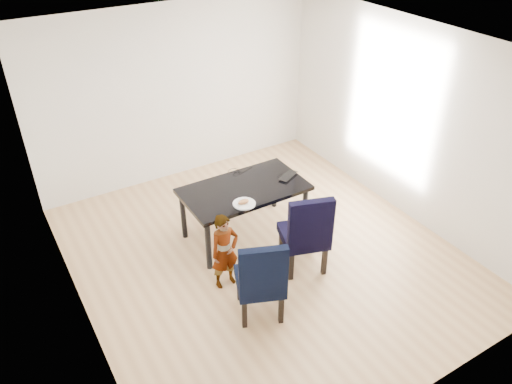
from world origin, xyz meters
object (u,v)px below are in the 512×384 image
chair_right (304,229)px  laptop (285,175)px  child (225,251)px  plate (244,204)px  dining_table (244,212)px  chair_left (260,275)px

chair_right → laptop: (0.32, 0.89, 0.21)m
child → plate: (0.49, 0.39, 0.27)m
child → plate: bearing=36.6°
child → plate: size_ratio=3.47×
dining_table → chair_right: bearing=-71.6°
chair_left → child: 0.60m
dining_table → plate: plate is taller
dining_table → plate: bearing=-119.6°
chair_left → plate: 1.07m
dining_table → chair_right: chair_right is taller
plate → chair_right: bearing=-50.0°
chair_right → child: bearing=-172.8°
chair_left → chair_right: size_ratio=0.95×
laptop → dining_table: bearing=-28.5°
dining_table → plate: (-0.19, -0.33, 0.38)m
child → laptop: bearing=26.1°
chair_right → plate: bearing=148.4°
chair_left → plate: chair_left is taller
dining_table → chair_left: bearing=-113.2°
chair_left → laptop: 1.75m
dining_table → chair_right: 0.98m
dining_table → chair_left: (-0.56, -1.30, 0.15)m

